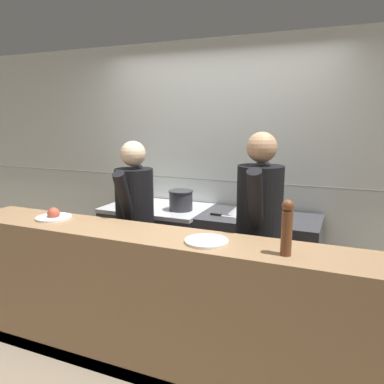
# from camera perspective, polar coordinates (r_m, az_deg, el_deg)

# --- Properties ---
(ground_plane) EXTENTS (14.00, 14.00, 0.00)m
(ground_plane) POSITION_cam_1_polar(r_m,az_deg,el_deg) (3.24, -5.26, -22.67)
(ground_plane) COLOR #7F705B
(wall_back_tiled) EXTENTS (8.00, 0.06, 2.60)m
(wall_back_tiled) POSITION_cam_1_polar(r_m,az_deg,el_deg) (4.02, 3.95, 3.97)
(wall_back_tiled) COLOR silver
(wall_back_tiled) RESTS_ON ground_plane
(oven_range) EXTENTS (1.05, 0.71, 0.89)m
(oven_range) POSITION_cam_1_polar(r_m,az_deg,el_deg) (4.07, -5.28, -8.32)
(oven_range) COLOR #38383D
(oven_range) RESTS_ON ground_plane
(prep_counter) EXTENTS (1.10, 0.65, 0.90)m
(prep_counter) POSITION_cam_1_polar(r_m,az_deg,el_deg) (3.71, 10.13, -10.48)
(prep_counter) COLOR #38383D
(prep_counter) RESTS_ON ground_plane
(pass_counter) EXTENTS (3.06, 0.45, 1.02)m
(pass_counter) POSITION_cam_1_polar(r_m,az_deg,el_deg) (2.82, -6.78, -16.24)
(pass_counter) COLOR #93704C
(pass_counter) RESTS_ON ground_plane
(stock_pot) EXTENTS (0.30, 0.30, 0.18)m
(stock_pot) POSITION_cam_1_polar(r_m,az_deg,el_deg) (4.08, -8.39, -0.46)
(stock_pot) COLOR beige
(stock_pot) RESTS_ON oven_range
(sauce_pot) EXTENTS (0.25, 0.25, 0.20)m
(sauce_pot) POSITION_cam_1_polar(r_m,az_deg,el_deg) (3.74, -1.71, -1.20)
(sauce_pot) COLOR #2D2D33
(sauce_pot) RESTS_ON oven_range
(mixing_bowl_steel) EXTENTS (0.21, 0.21, 0.09)m
(mixing_bowl_steel) POSITION_cam_1_polar(r_m,az_deg,el_deg) (3.63, 7.13, -2.66)
(mixing_bowl_steel) COLOR #B7BABF
(mixing_bowl_steel) RESTS_ON prep_counter
(chefs_knife) EXTENTS (0.35, 0.05, 0.02)m
(chefs_knife) POSITION_cam_1_polar(r_m,az_deg,el_deg) (3.53, 4.95, -3.64)
(chefs_knife) COLOR #B7BABF
(chefs_knife) RESTS_ON prep_counter
(plated_dish_main) EXTENTS (0.27, 0.27, 0.10)m
(plated_dish_main) POSITION_cam_1_polar(r_m,az_deg,el_deg) (3.14, -20.32, -3.45)
(plated_dish_main) COLOR white
(plated_dish_main) RESTS_ON pass_counter
(plated_dish_appetiser) EXTENTS (0.28, 0.28, 0.02)m
(plated_dish_appetiser) POSITION_cam_1_polar(r_m,az_deg,el_deg) (2.40, 2.21, -7.50)
(plated_dish_appetiser) COLOR white
(plated_dish_appetiser) RESTS_ON pass_counter
(pepper_mill) EXTENTS (0.07, 0.07, 0.33)m
(pepper_mill) POSITION_cam_1_polar(r_m,az_deg,el_deg) (2.20, 14.26, -5.12)
(pepper_mill) COLOR brown
(pepper_mill) RESTS_ON pass_counter
(chef_head_cook) EXTENTS (0.38, 0.71, 1.62)m
(chef_head_cook) POSITION_cam_1_polar(r_m,az_deg,el_deg) (3.30, -8.65, -4.79)
(chef_head_cook) COLOR black
(chef_head_cook) RESTS_ON ground_plane
(chef_sous) EXTENTS (0.37, 0.75, 1.71)m
(chef_sous) POSITION_cam_1_polar(r_m,az_deg,el_deg) (2.92, 10.13, -5.97)
(chef_sous) COLOR black
(chef_sous) RESTS_ON ground_plane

